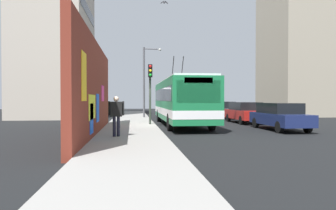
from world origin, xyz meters
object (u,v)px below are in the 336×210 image
city_bus (181,100)px  parked_car_red (245,112)px  parked_car_champagne (209,108)px  parked_car_dark_gray (223,109)px  street_lamp (146,77)px  traffic_light (150,84)px  pedestrian_near_wall (116,113)px  parked_car_navy (279,116)px

city_bus → parked_car_red: 5.54m
parked_car_champagne → city_bus: bearing=158.4°
parked_car_red → parked_car_dark_gray: 6.01m
parked_car_red → street_lamp: size_ratio=0.72×
traffic_light → parked_car_dark_gray: bearing=-41.4°
parked_car_dark_gray → pedestrian_near_wall: pedestrian_near_wall is taller
parked_car_navy → parked_car_red: bearing=0.0°
parked_car_champagne → street_lamp: street_lamp is taller
parked_car_red → traffic_light: size_ratio=1.17×
parked_car_champagne → pedestrian_near_wall: 22.36m
traffic_light → street_lamp: bearing=-0.6°
traffic_light → street_lamp: street_lamp is taller
city_bus → parked_car_red: (1.67, -5.20, -0.91)m
parked_car_dark_gray → traffic_light: size_ratio=1.21×
parked_car_red → pedestrian_near_wall: pedestrian_near_wall is taller
pedestrian_near_wall → street_lamp: 15.22m
parked_car_red → traffic_light: traffic_light is taller
parked_car_champagne → traffic_light: bearing=152.0°
city_bus → parked_car_dark_gray: size_ratio=2.41×
parked_car_navy → city_bus: bearing=53.4°
parked_car_dark_gray → traffic_light: 11.29m
city_bus → traffic_light: bearing=107.0°
parked_car_champagne → pedestrian_near_wall: bearing=155.6°
parked_car_navy → traffic_light: (3.21, 7.35, 1.99)m
city_bus → street_lamp: size_ratio=1.80×
parked_car_champagne → parked_car_navy: bearing=-180.0°
parked_car_red → street_lamp: (5.97, 7.26, 3.01)m
city_bus → parked_car_navy: city_bus is taller
pedestrian_near_wall → traffic_light: 7.01m
parked_car_red → city_bus: bearing=107.8°
parked_car_navy → parked_car_champagne: size_ratio=1.09×
traffic_light → parked_car_red: bearing=-72.4°
parked_car_navy → traffic_light: size_ratio=1.22×
parked_car_dark_gray → parked_car_champagne: bearing=0.0°
parked_car_navy → street_lamp: 13.93m
parked_car_dark_gray → parked_car_red: bearing=180.0°
parked_car_navy → parked_car_champagne: same height
parked_car_dark_gray → parked_car_champagne: same height
parked_car_navy → pedestrian_near_wall: size_ratio=2.71×
street_lamp → parked_car_navy: bearing=-147.7°
city_bus → pedestrian_near_wall: 8.28m
parked_car_red → parked_car_champagne: size_ratio=1.05×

